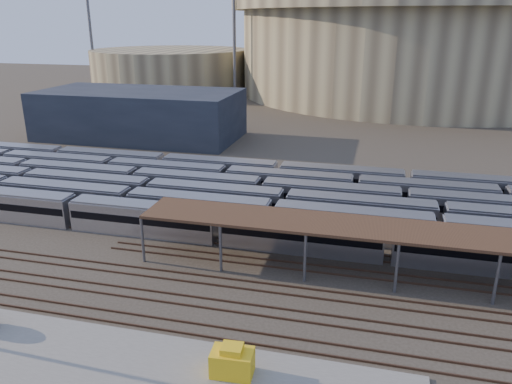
{
  "coord_description": "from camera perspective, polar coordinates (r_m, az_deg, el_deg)",
  "views": [
    {
      "loc": [
        15.17,
        -41.92,
        24.39
      ],
      "look_at": [
        1.55,
        12.0,
        5.0
      ],
      "focal_mm": 35.0,
      "sensor_mm": 36.0,
      "label": 1
    }
  ],
  "objects": [
    {
      "name": "subway_trains",
      "position": [
        66.24,
        0.15,
        -0.72
      ],
      "size": [
        122.46,
        23.9,
        3.6
      ],
      "color": "silver",
      "rests_on": "ground"
    },
    {
      "name": "floodlight_0",
      "position": [
        158.54,
        -2.5,
        17.85
      ],
      "size": [
        4.0,
        1.0,
        38.4
      ],
      "color": "#595A5F",
      "rests_on": "ground"
    },
    {
      "name": "secondary_arena",
      "position": [
        188.44,
        -9.68,
        13.66
      ],
      "size": [
        56.0,
        56.0,
        14.0
      ],
      "primitive_type": "cylinder",
      "color": "tan",
      "rests_on": "ground"
    },
    {
      "name": "empty_tracks",
      "position": [
        46.73,
        -7.13,
        -12.28
      ],
      "size": [
        170.0,
        9.62,
        0.18
      ],
      "color": "#4C3323",
      "rests_on": "ground"
    },
    {
      "name": "stadium",
      "position": [
        182.36,
        17.95,
        15.85
      ],
      "size": [
        124.0,
        124.0,
        32.5
      ],
      "color": "tan",
      "rests_on": "ground"
    },
    {
      "name": "service_building",
      "position": [
        110.84,
        -13.14,
        8.65
      ],
      "size": [
        42.0,
        20.0,
        10.0
      ],
      "primitive_type": "cube",
      "color": "#1E232D",
      "rests_on": "ground"
    },
    {
      "name": "yellow_equipment",
      "position": [
        37.68,
        -2.73,
        -18.9
      ],
      "size": [
        3.13,
        2.07,
        1.88
      ],
      "primitive_type": "cube",
      "rotation": [
        0.0,
        0.0,
        0.06
      ],
      "color": "yellow",
      "rests_on": "apron"
    },
    {
      "name": "floodlight_1",
      "position": [
        190.43,
        -18.41,
        17.17
      ],
      "size": [
        4.0,
        1.0,
        38.4
      ],
      "color": "#595A5F",
      "rests_on": "ground"
    },
    {
      "name": "inspection_shed",
      "position": [
        50.32,
        20.88,
        -4.81
      ],
      "size": [
        60.3,
        6.0,
        5.3
      ],
      "color": "#595A5F",
      "rests_on": "ground"
    },
    {
      "name": "apron",
      "position": [
        41.49,
        -19.16,
        -17.85
      ],
      "size": [
        50.0,
        9.0,
        0.2
      ],
      "primitive_type": "cube",
      "color": "gray",
      "rests_on": "ground"
    },
    {
      "name": "ground",
      "position": [
        50.82,
        -5.08,
        -9.55
      ],
      "size": [
        420.0,
        420.0,
        0.0
      ],
      "primitive_type": "plane",
      "color": "#383026",
      "rests_on": "ground"
    },
    {
      "name": "floodlight_3",
      "position": [
        203.52,
        7.43,
        18.01
      ],
      "size": [
        4.0,
        1.0,
        38.4
      ],
      "color": "#595A5F",
      "rests_on": "ground"
    }
  ]
}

